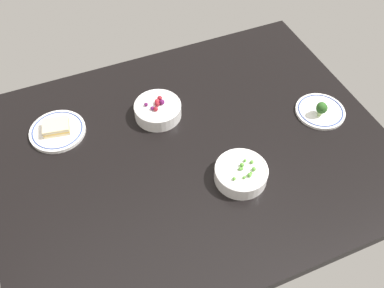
{
  "coord_description": "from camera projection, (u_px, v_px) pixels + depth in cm",
  "views": [
    {
      "loc": [
        37.1,
        88.39,
        123.02
      ],
      "look_at": [
        0.0,
        0.0,
        6.0
      ],
      "focal_mm": 39.54,
      "sensor_mm": 36.0,
      "label": 1
    }
  ],
  "objects": [
    {
      "name": "dining_table",
      "position": [
        192.0,
        151.0,
        1.54
      ],
      "size": [
        140.42,
        110.9,
        4.0
      ],
      "primitive_type": "cube",
      "color": "black",
      "rests_on": "ground"
    },
    {
      "name": "bowl_peas",
      "position": [
        241.0,
        173.0,
        1.42
      ],
      "size": [
        18.07,
        18.07,
        6.49
      ],
      "color": "white",
      "rests_on": "dining_table"
    },
    {
      "name": "plate_sandwich",
      "position": [
        57.0,
        130.0,
        1.56
      ],
      "size": [
        20.61,
        20.61,
        4.62
      ],
      "color": "white",
      "rests_on": "dining_table"
    },
    {
      "name": "bowl_berries",
      "position": [
        158.0,
        110.0,
        1.61
      ],
      "size": [
        17.97,
        17.97,
        7.18
      ],
      "color": "white",
      "rests_on": "dining_table"
    },
    {
      "name": "plate_broccoli",
      "position": [
        321.0,
        110.0,
        1.62
      ],
      "size": [
        19.05,
        19.05,
        7.48
      ],
      "color": "white",
      "rests_on": "dining_table"
    }
  ]
}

